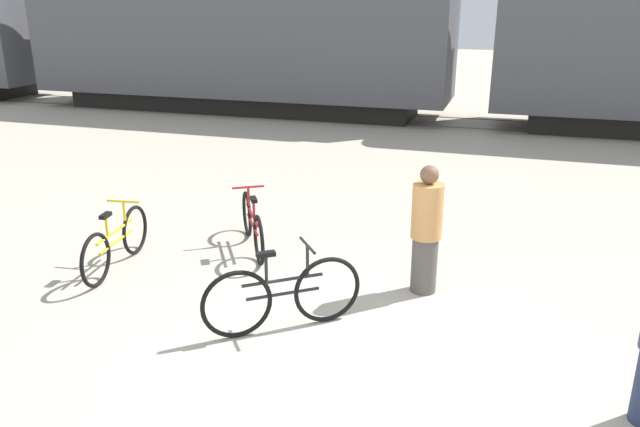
# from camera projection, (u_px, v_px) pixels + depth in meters

# --- Properties ---
(ground_plane) EXTENTS (80.00, 80.00, 0.00)m
(ground_plane) POSITION_uv_depth(u_px,v_px,m) (353.00, 363.00, 6.13)
(ground_plane) COLOR #B2A893
(freight_train) EXTENTS (55.64, 2.84, 5.13)m
(freight_train) POSITION_uv_depth(u_px,v_px,m) (476.00, 25.00, 16.90)
(freight_train) COLOR black
(freight_train) RESTS_ON ground_plane
(rail_near) EXTENTS (67.64, 0.07, 0.01)m
(rail_near) POSITION_uv_depth(u_px,v_px,m) (466.00, 128.00, 17.14)
(rail_near) COLOR #4C4238
(rail_near) RESTS_ON ground_plane
(rail_far) EXTENTS (67.64, 0.07, 0.01)m
(rail_far) POSITION_uv_depth(u_px,v_px,m) (470.00, 119.00, 18.43)
(rail_far) COLOR #4C4238
(rail_far) RESTS_ON ground_plane
(bicycle_maroon) EXTENTS (0.99, 1.53, 0.85)m
(bicycle_maroon) POSITION_uv_depth(u_px,v_px,m) (253.00, 225.00, 8.80)
(bicycle_maroon) COLOR black
(bicycle_maroon) RESTS_ON ground_plane
(bicycle_yellow) EXTENTS (0.46, 1.75, 0.85)m
(bicycle_yellow) POSITION_uv_depth(u_px,v_px,m) (116.00, 243.00, 8.16)
(bicycle_yellow) COLOR black
(bicycle_yellow) RESTS_ON ground_plane
(bicycle_black) EXTENTS (1.44, 1.12, 0.96)m
(bicycle_black) POSITION_uv_depth(u_px,v_px,m) (283.00, 295.00, 6.64)
(bicycle_black) COLOR black
(bicycle_black) RESTS_ON ground_plane
(person_in_tan) EXTENTS (0.37, 0.37, 1.58)m
(person_in_tan) POSITION_uv_depth(u_px,v_px,m) (426.00, 231.00, 7.40)
(person_in_tan) COLOR #514C47
(person_in_tan) RESTS_ON ground_plane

